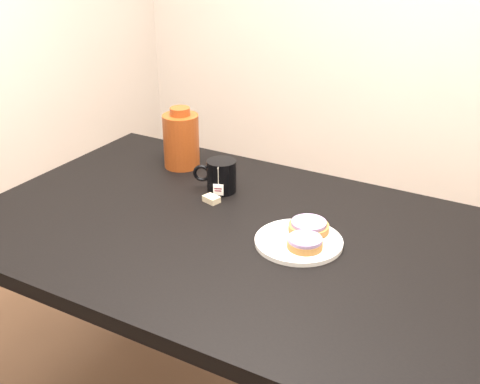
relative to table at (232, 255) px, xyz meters
The scene contains 7 objects.
table is the anchor object (origin of this frame).
plate 0.21m from the table, ahead, with size 0.22×0.22×0.02m.
bagel_back 0.23m from the table, 19.27° to the left, with size 0.13×0.13×0.03m.
bagel_front 0.24m from the table, ahead, with size 0.09×0.09×0.03m.
mug 0.27m from the table, 128.57° to the left, with size 0.14×0.11×0.10m.
teabag_pouch 0.19m from the table, 141.09° to the left, with size 0.04×0.03×0.02m, color #C6B793.
bagel_package 0.49m from the table, 141.34° to the left, with size 0.15×0.15×0.20m.
Camera 1 is at (0.70, -1.19, 1.51)m, focal length 45.00 mm.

